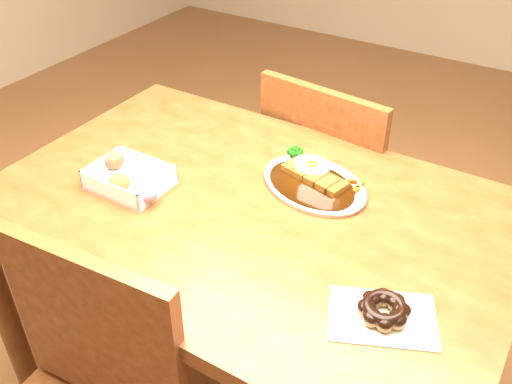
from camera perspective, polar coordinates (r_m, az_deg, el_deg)
The scene contains 5 objects.
table at distance 1.36m, azimuth -0.92°, elevation -4.71°, with size 1.20×0.80×0.75m.
chair_far at distance 1.85m, azimuth 8.00°, elevation 0.37°, with size 0.46×0.46×0.87m.
katsu_curry_plate at distance 1.37m, azimuth 5.79°, elevation 1.15°, with size 0.32×0.27×0.05m.
donut_box at distance 1.39m, azimuth -12.77°, elevation 1.51°, with size 0.21×0.14×0.05m.
pon_de_ring at distance 1.06m, azimuth 12.65°, elevation -11.46°, with size 0.23×0.20×0.04m.
Camera 1 is at (0.56, -0.88, 1.53)m, focal length 40.00 mm.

